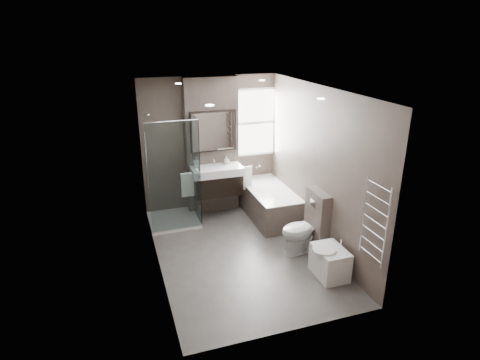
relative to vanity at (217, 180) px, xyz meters
name	(u,v)px	position (x,y,z in m)	size (l,w,h in m)	color
room	(241,177)	(0.00, -1.43, 0.56)	(2.70, 3.90, 2.70)	#4F4B48
vanity_pier	(212,146)	(0.00, 0.35, 0.56)	(1.00, 0.25, 2.60)	#514640
vanity	(217,180)	(0.00, 0.00, 0.00)	(0.95, 0.47, 0.66)	black
mirror_cabinet	(213,131)	(0.00, 0.19, 0.89)	(0.86, 0.08, 0.76)	black
towel_left	(188,185)	(-0.56, -0.02, -0.02)	(0.24, 0.06, 0.44)	white
towel_right	(246,178)	(0.56, -0.02, -0.02)	(0.24, 0.06, 0.44)	white
shower_enclosure	(179,199)	(-0.75, -0.08, -0.25)	(0.90, 0.90, 2.00)	white
bathtub	(269,201)	(0.92, -0.33, -0.43)	(0.75, 1.60, 0.57)	#514640
window	(254,123)	(0.90, 0.45, 0.93)	(0.98, 0.06, 1.33)	white
toilet	(304,230)	(0.97, -1.69, -0.36)	(0.43, 0.75, 0.77)	white
cistern_box	(317,221)	(1.21, -1.68, -0.24)	(0.19, 0.55, 1.00)	#514640
bidet	(329,262)	(1.01, -2.45, -0.51)	(0.48, 0.55, 0.57)	white
towel_radiator	(375,221)	(1.25, -3.03, 0.38)	(0.03, 0.49, 1.10)	silver
soap_bottle_a	(197,163)	(-0.36, 0.05, 0.36)	(0.09, 0.10, 0.21)	white
soap_bottle_b	(227,160)	(0.22, 0.11, 0.33)	(0.12, 0.12, 0.15)	white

